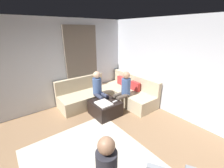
# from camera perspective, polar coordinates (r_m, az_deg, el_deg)

# --- Properties ---
(wall_back) EXTENTS (6.00, 0.12, 2.70)m
(wall_back) POSITION_cam_1_polar(r_m,az_deg,el_deg) (4.23, 28.77, 3.99)
(wall_back) COLOR silver
(wall_back) RESTS_ON ground_plane
(wall_left) EXTENTS (0.12, 6.00, 2.70)m
(wall_left) POSITION_cam_1_polar(r_m,az_deg,el_deg) (4.72, -26.45, 5.88)
(wall_left) COLOR silver
(wall_left) RESTS_ON ground_plane
(curtain_panel) EXTENTS (0.06, 1.10, 2.50)m
(curtain_panel) POSITION_cam_1_polar(r_m,az_deg,el_deg) (5.05, -11.52, 7.30)
(curtain_panel) COLOR #726659
(curtain_panel) RESTS_ON ground_plane
(area_rug) EXTENTS (2.60, 2.20, 0.01)m
(area_rug) POSITION_cam_1_polar(r_m,az_deg,el_deg) (3.12, -7.15, -29.14)
(area_rug) COLOR beige
(area_rug) RESTS_ON ground_plane
(sectional_couch) EXTENTS (2.10, 2.55, 0.87)m
(sectional_couch) POSITION_cam_1_polar(r_m,az_deg,el_deg) (5.03, -0.90, -4.04)
(sectional_couch) COLOR #C6B593
(sectional_couch) RESTS_ON ground_plane
(ottoman) EXTENTS (0.76, 0.76, 0.42)m
(ottoman) POSITION_cam_1_polar(r_m,az_deg,el_deg) (4.35, -2.64, -9.33)
(ottoman) COLOR black
(ottoman) RESTS_ON ground_plane
(folded_blanket) EXTENTS (0.44, 0.36, 0.04)m
(folded_blanket) POSITION_cam_1_polar(r_m,az_deg,el_deg) (4.10, -3.27, -7.60)
(folded_blanket) COLOR white
(folded_blanket) RESTS_ON ottoman
(coffee_mug) EXTENTS (0.08, 0.08, 0.10)m
(coffee_mug) POSITION_cam_1_polar(r_m,az_deg,el_deg) (4.48, -2.43, -4.65)
(coffee_mug) COLOR #334C72
(coffee_mug) RESTS_ON ottoman
(game_remote) EXTENTS (0.05, 0.15, 0.02)m
(game_remote) POSITION_cam_1_polar(r_m,az_deg,el_deg) (4.23, 1.18, -6.78)
(game_remote) COLOR white
(game_remote) RESTS_ON ottoman
(person_on_couch_back) EXTENTS (0.30, 0.60, 1.20)m
(person_on_couch_back) POSITION_cam_1_polar(r_m,az_deg,el_deg) (4.46, 4.51, -2.13)
(person_on_couch_back) COLOR brown
(person_on_couch_back) RESTS_ON ground_plane
(person_on_couch_side) EXTENTS (0.60, 0.30, 1.20)m
(person_on_couch_side) POSITION_cam_1_polar(r_m,az_deg,el_deg) (4.50, -5.12, -1.97)
(person_on_couch_side) COLOR #2D3347
(person_on_couch_side) RESTS_ON ground_plane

